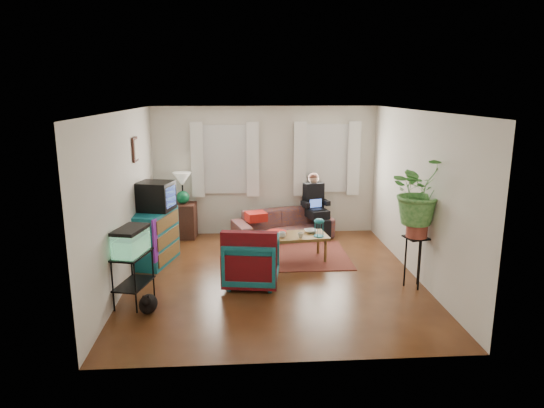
{
  "coord_description": "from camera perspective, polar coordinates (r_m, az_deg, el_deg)",
  "views": [
    {
      "loc": [
        -0.52,
        -7.23,
        2.88
      ],
      "look_at": [
        0.0,
        0.4,
        1.1
      ],
      "focal_mm": 32.0,
      "sensor_mm": 36.0,
      "label": 1
    }
  ],
  "objects": [
    {
      "name": "ceiling",
      "position": [
        7.25,
        0.22,
        10.89
      ],
      "size": [
        4.5,
        5.0,
        0.01
      ],
      "primitive_type": "cube",
      "color": "white",
      "rests_on": "wall_back"
    },
    {
      "name": "crt_tv",
      "position": [
        8.42,
        -13.56,
        0.92
      ],
      "size": [
        0.67,
        0.63,
        0.49
      ],
      "primitive_type": "cube",
      "rotation": [
        0.0,
        0.0,
        -0.26
      ],
      "color": "black",
      "rests_on": "dresser"
    },
    {
      "name": "potted_plant",
      "position": [
        7.34,
        16.89,
        0.34
      ],
      "size": [
        1.04,
        0.95,
        1.0
      ],
      "primitive_type": "imported",
      "rotation": [
        0.0,
        0.0,
        0.22
      ],
      "color": "#599947",
      "rests_on": "plant_stand"
    },
    {
      "name": "floor",
      "position": [
        7.8,
        0.2,
        -8.57
      ],
      "size": [
        4.5,
        5.0,
        0.01
      ],
      "primitive_type": "cube",
      "color": "#4F2B14",
      "rests_on": "ground"
    },
    {
      "name": "bowl",
      "position": [
        8.57,
        4.57,
        -3.19
      ],
      "size": [
        0.24,
        0.24,
        0.05
      ],
      "primitive_type": "imported",
      "rotation": [
        0.0,
        0.0,
        0.11
      ],
      "color": "white",
      "rests_on": "coffee_table"
    },
    {
      "name": "window_left",
      "position": [
        9.8,
        -5.52,
        5.25
      ],
      "size": [
        1.08,
        0.04,
        1.38
      ],
      "primitive_type": "cube",
      "color": "white",
      "rests_on": "wall_back"
    },
    {
      "name": "table_lamp",
      "position": [
        9.75,
        -10.48,
        1.76
      ],
      "size": [
        0.38,
        0.38,
        0.64
      ],
      "primitive_type": null,
      "rotation": [
        0.0,
        0.0,
        -0.06
      ],
      "color": "white",
      "rests_on": "side_table"
    },
    {
      "name": "black_cat",
      "position": [
        6.76,
        -14.36,
        -11.1
      ],
      "size": [
        0.26,
        0.38,
        0.31
      ],
      "primitive_type": "ellipsoid",
      "rotation": [
        0.0,
        0.0,
        0.04
      ],
      "color": "black",
      "rests_on": "floor"
    },
    {
      "name": "seated_person",
      "position": [
        9.87,
        5.09,
        -0.41
      ],
      "size": [
        0.64,
        0.71,
        1.16
      ],
      "primitive_type": null,
      "rotation": [
        0.0,
        0.0,
        0.29
      ],
      "color": "black",
      "rests_on": "sofa"
    },
    {
      "name": "window_right",
      "position": [
        9.95,
        6.41,
        5.35
      ],
      "size": [
        1.08,
        0.04,
        1.38
      ],
      "primitive_type": "cube",
      "color": "white",
      "rests_on": "wall_back"
    },
    {
      "name": "curtains_left",
      "position": [
        9.72,
        -5.53,
        5.19
      ],
      "size": [
        1.36,
        0.06,
        1.5
      ],
      "primitive_type": "cube",
      "color": "white",
      "rests_on": "wall_back"
    },
    {
      "name": "armchair",
      "position": [
        7.41,
        -2.4,
        -6.4
      ],
      "size": [
        0.9,
        0.85,
        0.81
      ],
      "primitive_type": "imported",
      "rotation": [
        0.0,
        0.0,
        2.99
      ],
      "color": "#105060",
      "rests_on": "floor"
    },
    {
      "name": "picture_frame",
      "position": [
        8.3,
        -15.75,
        6.19
      ],
      "size": [
        0.04,
        0.32,
        0.4
      ],
      "primitive_type": "cube",
      "color": "#3D2616",
      "rests_on": "wall_left"
    },
    {
      "name": "snack_tray",
      "position": [
        8.49,
        0.55,
        -3.35
      ],
      "size": [
        0.38,
        0.38,
        0.04
      ],
      "primitive_type": "cylinder",
      "rotation": [
        0.0,
        0.0,
        0.11
      ],
      "color": "#B21414",
      "rests_on": "coffee_table"
    },
    {
      "name": "curtains_right",
      "position": [
        9.88,
        6.49,
        5.29
      ],
      "size": [
        1.36,
        0.06,
        1.5
      ],
      "primitive_type": "cube",
      "color": "white",
      "rests_on": "wall_back"
    },
    {
      "name": "birdcage",
      "position": [
        8.32,
        5.55,
        -2.75
      ],
      "size": [
        0.2,
        0.2,
        0.32
      ],
      "primitive_type": null,
      "rotation": [
        0.0,
        0.0,
        0.11
      ],
      "color": "#115B6B",
      "rests_on": "coffee_table"
    },
    {
      "name": "plant_stand",
      "position": [
        7.59,
        16.42,
        -6.58
      ],
      "size": [
        0.4,
        0.4,
        0.79
      ],
      "primitive_type": "cube",
      "rotation": [
        0.0,
        0.0,
        0.22
      ],
      "color": "black",
      "rests_on": "floor"
    },
    {
      "name": "area_rug",
      "position": [
        8.74,
        2.31,
        -6.09
      ],
      "size": [
        2.0,
        1.6,
        0.01
      ],
      "primitive_type": "cube",
      "rotation": [
        0.0,
        0.0,
        0.0
      ],
      "color": "brown",
      "rests_on": "floor"
    },
    {
      "name": "wall_front",
      "position": [
        5.01,
        2.26,
        -5.3
      ],
      "size": [
        4.5,
        0.01,
        2.6
      ],
      "primitive_type": "cube",
      "color": "silver",
      "rests_on": "floor"
    },
    {
      "name": "dresser",
      "position": [
        8.51,
        -13.71,
        -3.83
      ],
      "size": [
        0.75,
        1.11,
        0.91
      ],
      "primitive_type": "cube",
      "rotation": [
        0.0,
        0.0,
        -0.26
      ],
      "color": "#106364",
      "rests_on": "floor"
    },
    {
      "name": "cup_a",
      "position": [
        8.25,
        1.22,
        -3.63
      ],
      "size": [
        0.14,
        0.14,
        0.1
      ],
      "primitive_type": "imported",
      "rotation": [
        0.0,
        0.0,
        0.11
      ],
      "color": "white",
      "rests_on": "coffee_table"
    },
    {
      "name": "wall_back",
      "position": [
        9.87,
        -0.83,
        3.9
      ],
      "size": [
        4.5,
        0.01,
        2.6
      ],
      "primitive_type": "cube",
      "color": "silver",
      "rests_on": "floor"
    },
    {
      "name": "wall_left",
      "position": [
        7.6,
        -16.97,
        0.52
      ],
      "size": [
        0.01,
        5.0,
        2.6
      ],
      "primitive_type": "cube",
      "color": "silver",
      "rests_on": "floor"
    },
    {
      "name": "serape_throw",
      "position": [
        7.06,
        -2.74,
        -5.95
      ],
      "size": [
        0.84,
        0.31,
        0.67
      ],
      "primitive_type": "cube",
      "rotation": [
        0.0,
        0.0,
        -0.15
      ],
      "color": "#9E0A0A",
      "rests_on": "armchair"
    },
    {
      "name": "sofa",
      "position": [
        9.64,
        1.29,
        -1.91
      ],
      "size": [
        2.09,
        1.29,
        0.76
      ],
      "primitive_type": "imported",
      "rotation": [
        0.0,
        0.0,
        0.29
      ],
      "color": "brown",
      "rests_on": "floor"
    },
    {
      "name": "aquarium",
      "position": [
        6.85,
        -16.26,
        -4.16
      ],
      "size": [
        0.46,
        0.65,
        0.38
      ],
      "primitive_type": "cube",
      "rotation": [
        0.0,
        0.0,
        -0.25
      ],
      "color": "#7FD899",
      "rests_on": "aquarium_stand"
    },
    {
      "name": "wall_right",
      "position": [
        7.9,
        16.72,
        1.01
      ],
      "size": [
        0.01,
        5.0,
        2.6
      ],
      "primitive_type": "cube",
      "color": "silver",
      "rests_on": "floor"
    },
    {
      "name": "aquarium_stand",
      "position": [
        7.02,
        -15.97,
        -8.45
      ],
      "size": [
        0.51,
        0.71,
        0.72
      ],
      "primitive_type": "cube",
      "rotation": [
        0.0,
        0.0,
        -0.25
      ],
      "color": "black",
      "rests_on": "floor"
    },
    {
      "name": "cup_b",
      "position": [
        8.24,
        3.38,
        -3.68
      ],
      "size": [
        0.11,
        0.11,
        0.09
      ],
      "primitive_type": "imported",
      "rotation": [
        0.0,
        0.0,
        0.11
      ],
      "color": "beige",
      "rests_on": "coffee_table"
    },
    {
      "name": "side_table",
      "position": [
        9.9,
        -10.33,
        -1.92
      ],
      "size": [
        0.51,
        0.51,
        0.7
      ],
      "primitive_type": "cube",
      "rotation": [
        0.0,
        0.0,
        -0.06
      ],
      "color": "#381E15",
      "rests_on": "floor"
    },
    {
      "name": "coffee_table",
      "position": [
        8.48,
        2.74,
        -5.13
      ],
      "size": [
        1.16,
        0.72,
        0.46
      ],
      "primitive_type": "cube",
      "rotation": [
        0.0,
        0.0,
        0.11
      ],
      "color": "brown",
      "rests_on": "floor"
    }
  ]
}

